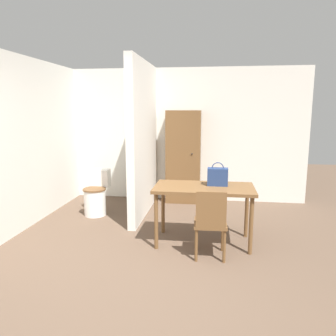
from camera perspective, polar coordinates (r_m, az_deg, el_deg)
ground_plane at (r=3.43m, az=-6.08°, el=-20.40°), size 16.00×16.00×0.00m
wall_back at (r=6.33m, az=1.22°, el=5.77°), size 4.93×0.12×2.50m
wall_left at (r=5.33m, az=-23.37°, el=4.09°), size 0.12×4.35×2.50m
partition_wall at (r=5.45m, az=-4.27°, el=5.01°), size 0.12×1.82×2.50m
dining_table at (r=4.26m, az=6.27°, el=-4.33°), size 1.28×0.68×0.76m
wooden_chair at (r=3.88m, az=7.41°, el=-9.25°), size 0.39×0.39×0.84m
toilet at (r=5.62m, az=-12.43°, el=-4.72°), size 0.38×0.52×0.73m
handbag at (r=4.30m, az=8.62°, el=-1.48°), size 0.26×0.15×0.31m
wooden_cabinet at (r=6.11m, az=2.68°, el=1.92°), size 0.63×0.36×1.72m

